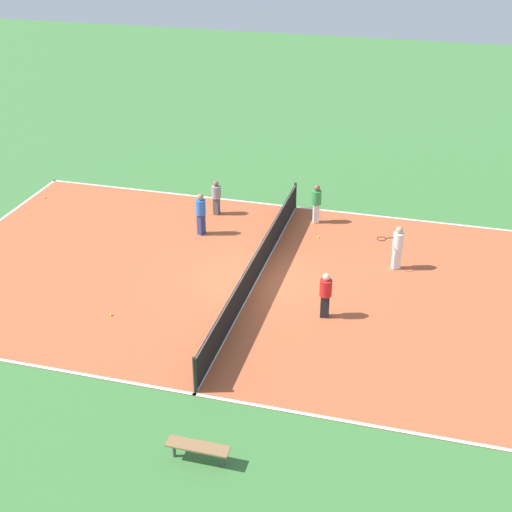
# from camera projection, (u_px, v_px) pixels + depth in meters

# --- Properties ---
(ground_plane) EXTENTS (80.00, 80.00, 0.00)m
(ground_plane) POSITION_uv_depth(u_px,v_px,m) (256.00, 281.00, 23.01)
(ground_plane) COLOR #3D7538
(court_surface) EXTENTS (11.99, 21.23, 0.02)m
(court_surface) POSITION_uv_depth(u_px,v_px,m) (256.00, 280.00, 23.01)
(court_surface) COLOR #B75633
(court_surface) RESTS_ON ground_plane
(tennis_net) EXTENTS (11.79, 0.10, 1.05)m
(tennis_net) POSITION_uv_depth(u_px,v_px,m) (256.00, 265.00, 22.75)
(tennis_net) COLOR black
(tennis_net) RESTS_ON court_surface
(bench) EXTENTS (0.36, 1.44, 0.45)m
(bench) POSITION_uv_depth(u_px,v_px,m) (198.00, 448.00, 15.74)
(bench) COLOR olive
(bench) RESTS_ON ground_plane
(player_near_blue) EXTENTS (0.47, 0.47, 1.57)m
(player_near_blue) POSITION_uv_depth(u_px,v_px,m) (201.00, 212.00, 25.54)
(player_near_blue) COLOR navy
(player_near_blue) RESTS_ON court_surface
(player_baseline_gray) EXTENTS (0.38, 0.38, 1.35)m
(player_baseline_gray) POSITION_uv_depth(u_px,v_px,m) (216.00, 196.00, 27.14)
(player_baseline_gray) COLOR #4C4C51
(player_baseline_gray) RESTS_ON court_surface
(player_far_green) EXTENTS (0.47, 0.47, 1.50)m
(player_far_green) POSITION_uv_depth(u_px,v_px,m) (316.00, 202.00, 26.43)
(player_far_green) COLOR white
(player_far_green) RESTS_ON court_surface
(player_coach_red) EXTENTS (0.39, 0.39, 1.46)m
(player_coach_red) POSITION_uv_depth(u_px,v_px,m) (326.00, 293.00, 20.71)
(player_coach_red) COLOR black
(player_coach_red) RESTS_ON court_surface
(player_near_white) EXTENTS (0.74, 0.98, 1.53)m
(player_near_white) POSITION_uv_depth(u_px,v_px,m) (398.00, 245.00, 23.28)
(player_near_white) COLOR white
(player_near_white) RESTS_ON court_surface
(tennis_ball_midcourt) EXTENTS (0.07, 0.07, 0.07)m
(tennis_ball_midcourt) POSITION_uv_depth(u_px,v_px,m) (111.00, 315.00, 21.12)
(tennis_ball_midcourt) COLOR #CCE033
(tennis_ball_midcourt) RESTS_ON court_surface
(tennis_ball_far_baseline) EXTENTS (0.07, 0.07, 0.07)m
(tennis_ball_far_baseline) POSITION_uv_depth(u_px,v_px,m) (319.00, 237.00, 25.66)
(tennis_ball_far_baseline) COLOR #CCE033
(tennis_ball_far_baseline) RESTS_ON court_surface
(tennis_ball_right_alley) EXTENTS (0.07, 0.07, 0.07)m
(tennis_ball_right_alley) POSITION_uv_depth(u_px,v_px,m) (45.00, 197.00, 28.81)
(tennis_ball_right_alley) COLOR #CCE033
(tennis_ball_right_alley) RESTS_ON court_surface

